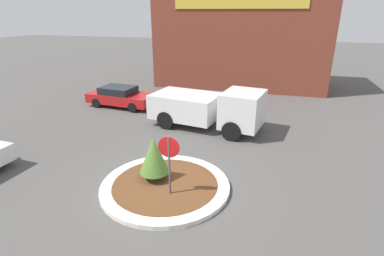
{
  "coord_description": "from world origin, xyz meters",
  "views": [
    {
      "loc": [
        3.31,
        -8.45,
        5.76
      ],
      "look_at": [
        0.19,
        2.81,
        1.21
      ],
      "focal_mm": 28.0,
      "sensor_mm": 36.0,
      "label": 1
    }
  ],
  "objects": [
    {
      "name": "ground_plane",
      "position": [
        0.0,
        0.0,
        0.0
      ],
      "size": [
        120.0,
        120.0,
        0.0
      ],
      "primitive_type": "plane",
      "color": "#514F4C"
    },
    {
      "name": "island_shrub",
      "position": [
        -0.48,
        0.24,
        1.1
      ],
      "size": [
        1.05,
        1.05,
        1.61
      ],
      "color": "brown",
      "rests_on": "traffic_island"
    },
    {
      "name": "utility_truck",
      "position": [
        0.14,
        6.1,
        1.11
      ],
      "size": [
        6.12,
        3.3,
        2.14
      ],
      "rotation": [
        0.0,
        0.0,
        -0.18
      ],
      "color": "silver",
      "rests_on": "ground_plane"
    },
    {
      "name": "parked_sedan_red",
      "position": [
        -6.13,
        8.38,
        0.66
      ],
      "size": [
        4.49,
        2.28,
        1.28
      ],
      "rotation": [
        0.0,
        0.0,
        -0.1
      ],
      "color": "#B21919",
      "rests_on": "ground_plane"
    },
    {
      "name": "traffic_island",
      "position": [
        0.0,
        0.0,
        0.08
      ],
      "size": [
        4.49,
        4.49,
        0.16
      ],
      "color": "silver",
      "rests_on": "ground_plane"
    },
    {
      "name": "stop_sign",
      "position": [
        0.36,
        -0.5,
        1.52
      ],
      "size": [
        0.71,
        0.07,
        2.2
      ],
      "color": "#4C4C51",
      "rests_on": "ground_plane"
    },
    {
      "name": "storefront_building",
      "position": [
        0.46,
        17.01,
        3.61
      ],
      "size": [
        13.21,
        6.07,
        7.21
      ],
      "color": "brown",
      "rests_on": "ground_plane"
    }
  ]
}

